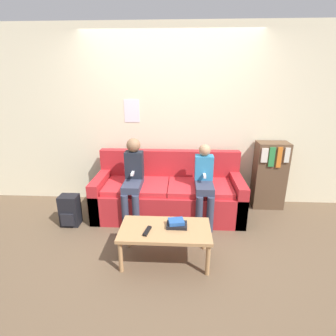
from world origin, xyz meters
The scene contains 10 objects.
ground_plane centered at (0.00, 0.00, 0.00)m, with size 10.00×10.00×0.00m, color brown.
wall_back centered at (0.00, 1.01, 1.30)m, with size 8.00×0.07×2.60m.
couch centered at (0.00, 0.52, 0.29)m, with size 2.05×0.80×0.87m.
coffee_table centered at (0.02, -0.52, 0.34)m, with size 0.95×0.50×0.38m.
person_left centered at (-0.46, 0.33, 0.64)m, with size 0.24×0.55×1.12m.
person_right centered at (0.48, 0.32, 0.59)m, with size 0.24×0.55×1.05m.
tv_remote centered at (-0.16, -0.60, 0.39)m, with size 0.07×0.17×0.02m.
book_stack centered at (0.14, -0.48, 0.42)m, with size 0.22×0.16×0.07m.
bookshelf centered at (1.49, 0.82, 0.51)m, with size 0.45×0.29×1.00m.
backpack centered at (-1.29, 0.13, 0.21)m, with size 0.24×0.22×0.42m.
Camera 1 is at (0.17, -2.90, 1.87)m, focal length 28.00 mm.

